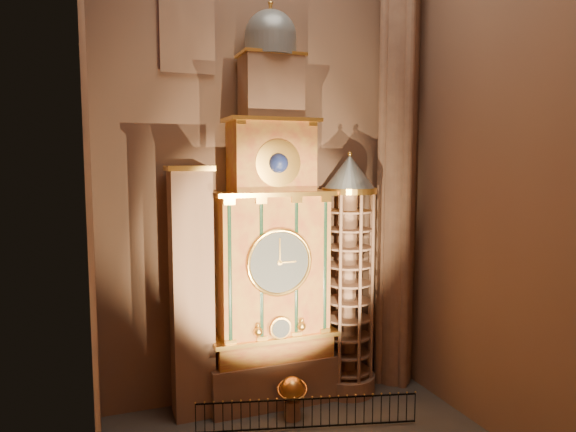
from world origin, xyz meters
name	(u,v)px	position (x,y,z in m)	size (l,w,h in m)	color
wall_back	(264,147)	(0.00, 6.00, 11.00)	(22.00, 22.00, 0.00)	brown
wall_left	(88,138)	(-7.00, 0.00, 11.00)	(22.00, 22.00, 0.00)	brown
wall_right	(493,144)	(7.00, 0.00, 11.00)	(22.00, 22.00, 0.00)	brown
astronomical_clock	(272,249)	(0.00, 4.96, 6.68)	(5.60, 2.41, 16.70)	#8C634C
portrait_tower	(192,292)	(-3.40, 4.98, 5.15)	(1.80, 1.60, 10.20)	#8C634C
stair_turret	(348,277)	(3.50, 4.70, 5.27)	(2.50, 2.50, 10.80)	#8C634C
gothic_pier	(398,148)	(6.10, 5.00, 11.00)	(2.04, 2.04, 22.00)	#8C634C
stained_glass_window	(187,6)	(-3.20, 5.92, 16.50)	(2.20, 0.14, 5.20)	navy
celestial_globe	(292,394)	(0.25, 3.16, 1.05)	(1.55, 1.51, 1.76)	#8C634C
iron_railing	(308,413)	(0.52, 2.18, 0.65)	(8.32, 2.18, 1.20)	black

